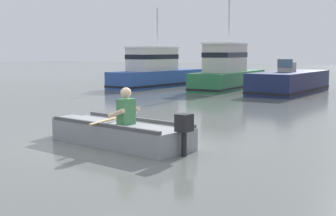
{
  "coord_description": "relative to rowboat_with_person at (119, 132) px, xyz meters",
  "views": [
    {
      "loc": [
        5.91,
        -8.0,
        1.92
      ],
      "look_at": [
        0.08,
        1.75,
        0.55
      ],
      "focal_mm": 50.79,
      "sensor_mm": 36.0,
      "label": 1
    }
  ],
  "objects": [
    {
      "name": "ground_plane",
      "position": [
        -0.08,
        0.24,
        -0.25
      ],
      "size": [
        120.0,
        120.0,
        0.0
      ],
      "primitive_type": "plane",
      "color": "slate"
    },
    {
      "name": "moored_boat_green",
      "position": [
        -3.89,
        14.37,
        0.6
      ],
      "size": [
        1.97,
        6.58,
        4.78
      ],
      "color": "#287042",
      "rests_on": "ground"
    },
    {
      "name": "moored_boat_navy",
      "position": [
        -0.54,
        13.76,
        0.22
      ],
      "size": [
        2.3,
        5.9,
        1.56
      ],
      "color": "#19234C",
      "rests_on": "ground"
    },
    {
      "name": "moored_boat_blue",
      "position": [
        -7.88,
        13.99,
        0.54
      ],
      "size": [
        2.47,
        6.88,
        4.2
      ],
      "color": "#2D519E",
      "rests_on": "ground"
    },
    {
      "name": "rowboat_with_person",
      "position": [
        0.0,
        0.0,
        0.0
      ],
      "size": [
        3.72,
        2.0,
        1.19
      ],
      "color": "gray",
      "rests_on": "ground"
    }
  ]
}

